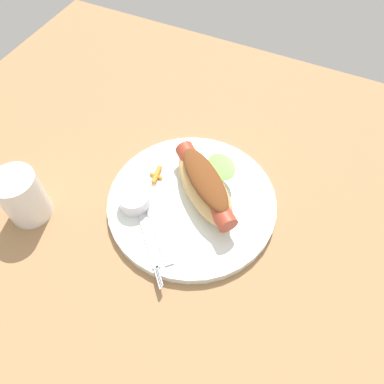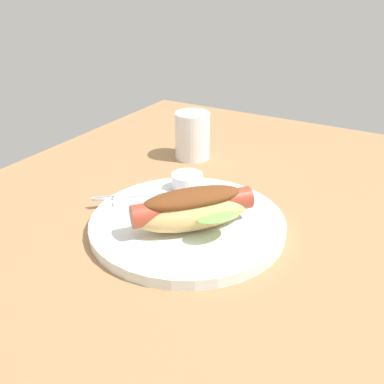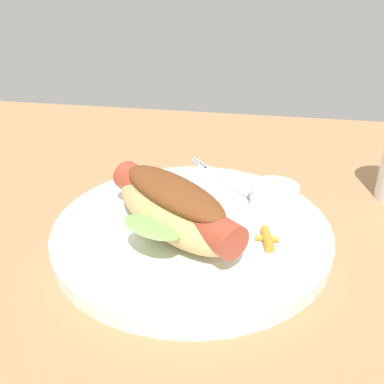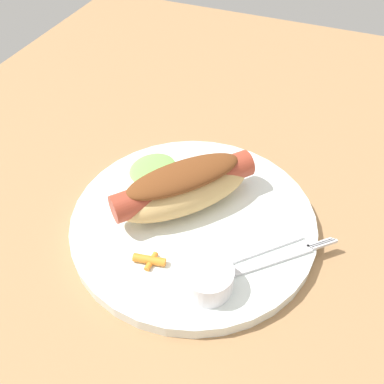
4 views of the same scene
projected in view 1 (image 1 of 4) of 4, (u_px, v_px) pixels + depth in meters
The scene contains 8 objects.
ground_plane at pixel (206, 199), 66.63cm from camera, with size 120.00×90.00×1.80cm, color #9E754C.
plate at pixel (192, 202), 64.20cm from camera, with size 28.94×28.94×1.60cm, color white.
hot_dog at pixel (205, 185), 61.65cm from camera, with size 16.71×15.82×5.80cm.
sauce_ramekin at pixel (134, 200), 61.89cm from camera, with size 5.25×5.25×2.80cm, color white.
fork at pixel (148, 239), 59.07cm from camera, with size 11.89×12.67×0.40cm.
knife at pixel (157, 229), 60.08cm from camera, with size 13.13×1.40×0.36cm, color silver.
carrot_garnish at pixel (157, 175), 66.05cm from camera, with size 2.29×3.64×0.92cm.
drinking_cup at pixel (23, 197), 60.20cm from camera, with size 7.00×7.00×9.39cm, color white.
Camera 1 is at (13.47, -34.37, 54.63)cm, focal length 34.77 mm.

